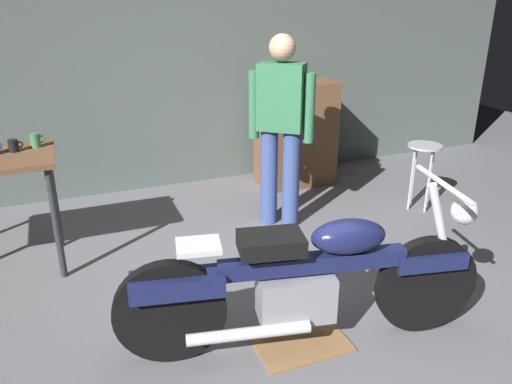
# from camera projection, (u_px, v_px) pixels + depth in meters

# --- Properties ---
(ground_plane) EXTENTS (12.00, 12.00, 0.00)m
(ground_plane) POSITION_uv_depth(u_px,v_px,m) (299.00, 322.00, 3.30)
(ground_plane) COLOR slate
(back_wall) EXTENTS (8.00, 0.12, 3.10)m
(back_wall) POSITION_uv_depth(u_px,v_px,m) (181.00, 36.00, 5.13)
(back_wall) COLOR #56605B
(back_wall) RESTS_ON ground_plane
(motorcycle) EXTENTS (2.16, 0.73, 1.00)m
(motorcycle) POSITION_uv_depth(u_px,v_px,m) (307.00, 279.00, 2.95)
(motorcycle) COLOR black
(motorcycle) RESTS_ON ground_plane
(person_standing) EXTENTS (0.47, 0.41, 1.67)m
(person_standing) POSITION_uv_depth(u_px,v_px,m) (281.00, 125.00, 4.34)
(person_standing) COLOR #394D8B
(person_standing) RESTS_ON ground_plane
(shop_stool) EXTENTS (0.32, 0.32, 0.64)m
(shop_stool) POSITION_uv_depth(u_px,v_px,m) (423.00, 159.00, 4.82)
(shop_stool) COLOR #B2B2B7
(shop_stool) RESTS_ON ground_plane
(wooden_dresser) EXTENTS (0.80, 0.47, 1.10)m
(wooden_dresser) POSITION_uv_depth(u_px,v_px,m) (296.00, 134.00, 5.44)
(wooden_dresser) COLOR brown
(wooden_dresser) RESTS_ON ground_plane
(drip_tray) EXTENTS (0.56, 0.40, 0.01)m
(drip_tray) POSITION_uv_depth(u_px,v_px,m) (300.00, 342.00, 3.11)
(drip_tray) COLOR olive
(drip_tray) RESTS_ON ground_plane
(mug_black_matte) EXTENTS (0.10, 0.07, 0.09)m
(mug_black_matte) POSITION_uv_depth(u_px,v_px,m) (14.00, 146.00, 3.70)
(mug_black_matte) COLOR black
(mug_black_matte) RESTS_ON workbench
(mug_green_speckled) EXTENTS (0.11, 0.07, 0.11)m
(mug_green_speckled) POSITION_uv_depth(u_px,v_px,m) (36.00, 140.00, 3.80)
(mug_green_speckled) COLOR #3D7F4C
(mug_green_speckled) RESTS_ON workbench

